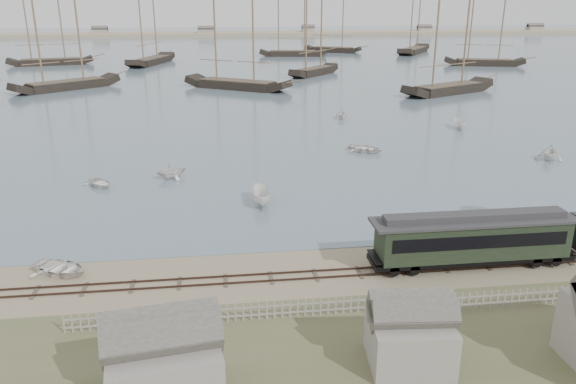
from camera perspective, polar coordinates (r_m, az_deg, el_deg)
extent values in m
plane|color=gray|center=(39.98, 3.74, -7.06)|extent=(600.00, 600.00, 0.00)
cube|color=#4D5F6E|center=(206.04, -5.56, 14.15)|extent=(600.00, 336.00, 0.06)
cube|color=#37251E|center=(37.75, 4.47, -8.57)|extent=(120.00, 0.08, 0.12)
cube|color=#37251E|center=(38.62, 4.17, -7.89)|extent=(120.00, 0.08, 0.12)
cube|color=#3C3026|center=(38.22, 4.32, -8.32)|extent=(120.00, 1.80, 0.06)
cube|color=gray|center=(285.80, -6.19, 15.49)|extent=(500.00, 20.00, 1.80)
cube|color=black|center=(40.93, 18.03, -6.27)|extent=(14.09, 2.31, 0.35)
cube|color=black|center=(40.36, 18.23, -4.46)|extent=(13.08, 2.52, 2.52)
cube|color=black|center=(39.22, 19.05, -4.85)|extent=(12.07, 0.06, 0.91)
cube|color=black|center=(41.33, 17.53, -3.45)|extent=(12.07, 0.06, 0.91)
cube|color=#2F2F32|center=(39.88, 18.42, -2.74)|extent=(14.09, 2.72, 0.18)
cube|color=#2F2F32|center=(39.77, 18.47, -2.33)|extent=(12.58, 1.21, 0.45)
imported|color=silver|center=(41.02, -22.13, -7.18)|extent=(4.47, 4.92, 0.84)
imported|color=silver|center=(58.14, -18.58, 0.88)|extent=(4.05, 3.84, 0.68)
imported|color=silver|center=(58.72, -11.77, 2.17)|extent=(3.79, 4.01, 1.67)
imported|color=silver|center=(50.18, -2.77, -0.44)|extent=(3.99, 1.52, 1.54)
imported|color=silver|center=(68.21, 7.88, 4.41)|extent=(4.99, 5.18, 0.87)
imported|color=silver|center=(70.79, 25.07, 3.70)|extent=(4.52, 4.48, 1.80)
imported|color=silver|center=(83.40, 17.03, 6.62)|extent=(3.68, 1.91, 1.35)
imported|color=silver|center=(87.14, 5.47, 7.95)|extent=(3.49, 3.20, 1.56)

